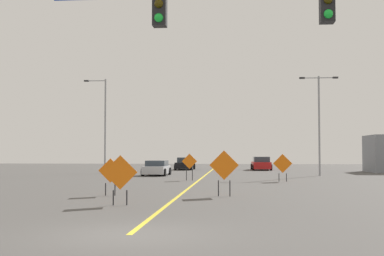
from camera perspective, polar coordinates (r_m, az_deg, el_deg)
name	(u,v)px	position (r m, az deg, el deg)	size (l,w,h in m)	color
ground	(129,235)	(12.73, -7.12, -11.87)	(141.07, 141.07, 0.00)	#4C4947
road_centre_stripe	(210,172)	(51.59, 2.03, -4.91)	(0.16, 78.37, 0.01)	yellow
traffic_signal_assembly	(326,24)	(12.84, 14.82, 11.24)	(12.32, 0.44, 6.87)	gray
street_lamp_far_right	(319,117)	(44.00, 14.10, 1.20)	(3.22, 0.24, 8.42)	gray
street_lamp_far_left	(104,121)	(48.35, -9.91, 0.76)	(2.14, 0.24, 8.87)	gray
construction_sign_median_far	(110,172)	(23.88, -9.16, -4.95)	(1.13, 0.10, 1.72)	orange
construction_sign_left_lane	(189,163)	(35.83, -0.29, -3.98)	(1.08, 0.14, 1.89)	orange
construction_sign_left_shoulder	(224,167)	(23.21, 3.63, -4.43)	(1.35, 0.10, 2.09)	orange
construction_sign_right_shoulder	(283,165)	(35.00, 10.16, -4.06)	(1.28, 0.25, 1.87)	orange
construction_sign_right_lane	(120,174)	(19.54, -8.08, -5.18)	(1.30, 0.28, 1.90)	orange
car_red_approaching	(261,164)	(56.33, 7.78, -4.00)	(2.20, 4.45, 1.46)	red
car_black_mid	(185,164)	(56.80, -0.79, -4.07)	(2.05, 4.43, 1.37)	black
car_silver_distant	(157,168)	(43.35, -4.00, -4.53)	(2.12, 3.90, 1.27)	#B7BABF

